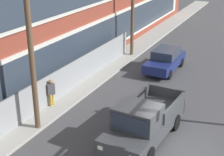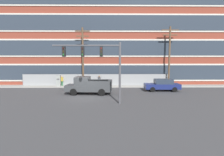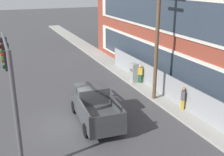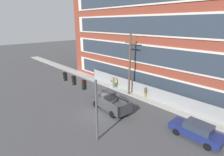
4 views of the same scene
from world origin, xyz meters
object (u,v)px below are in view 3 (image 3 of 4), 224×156
Objects in this scene: electrical_cabinet at (134,74)px; pedestrian_by_fence at (140,73)px; traffic_signal_mast at (9,72)px; pickup_truck_dark_grey at (94,106)px; utility_pole_near_corner at (157,35)px; pedestrian_near_cabinet at (183,97)px.

pedestrian_by_fence is (0.33, 0.38, 0.10)m from electrical_cabinet.
pickup_truck_dark_grey is at bearing 107.88° from traffic_signal_mast.
pedestrian_by_fence is at bearing 168.99° from utility_pole_near_corner.
pedestrian_by_fence is at bearing 129.55° from pickup_truck_dark_grey.
pickup_truck_dark_grey is (-1.50, 4.64, -3.18)m from traffic_signal_mast.
pickup_truck_dark_grey is 3.28× the size of pedestrian_by_fence.
utility_pole_near_corner is at bearing 106.20° from traffic_signal_mast.
electrical_cabinet is (-4.99, 5.26, -0.09)m from pickup_truck_dark_grey.
utility_pole_near_corner is at bearing 104.61° from pickup_truck_dark_grey.
traffic_signal_mast reaches higher than electrical_cabinet.
pickup_truck_dark_grey is 5.85m from pedestrian_near_cabinet.
pedestrian_near_cabinet and pedestrian_by_fence have the same top height.
pickup_truck_dark_grey is at bearing -46.51° from electrical_cabinet.
utility_pole_near_corner is 4.95× the size of electrical_cabinet.
utility_pole_near_corner reaches higher than traffic_signal_mast.
traffic_signal_mast is 3.52× the size of electrical_cabinet.
pickup_truck_dark_grey is at bearing -50.45° from pedestrian_by_fence.
electrical_cabinet is at bearing 175.81° from utility_pole_near_corner.
pickup_truck_dark_grey reaches higher than pedestrian_near_cabinet.
pedestrian_by_fence is (-6.16, 10.28, -3.17)m from traffic_signal_mast.
pedestrian_near_cabinet is at bearing 92.70° from traffic_signal_mast.
traffic_signal_mast is 10.88m from pedestrian_near_cabinet.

